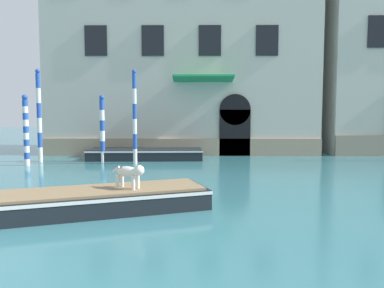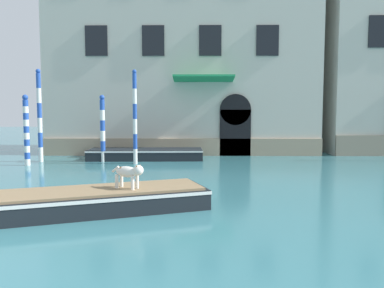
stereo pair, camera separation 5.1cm
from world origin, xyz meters
The scene contains 7 objects.
boat_foreground centered at (1.35, 3.65, 0.30)m, with size 8.77×4.47×0.56m.
dog_on_deck centered at (3.67, 4.27, 0.97)m, with size 0.87×0.55×0.63m.
boat_moored_near_palazzo centered at (2.70, 14.61, 0.29)m, with size 5.98×2.12×0.55m.
mooring_pole_0 centered at (0.66, 13.69, 1.68)m, with size 0.25×0.25×3.33m.
mooring_pole_3 centered at (-2.43, 13.58, 2.32)m, with size 0.23×0.23×4.60m.
mooring_pole_4 centered at (2.42, 12.90, 2.26)m, with size 0.20×0.20×4.49m.
mooring_pole_5 centered at (-2.52, 12.29, 1.66)m, with size 0.26×0.26×3.28m.
Camera 1 is at (5.28, -4.91, 2.45)m, focal length 35.00 mm.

